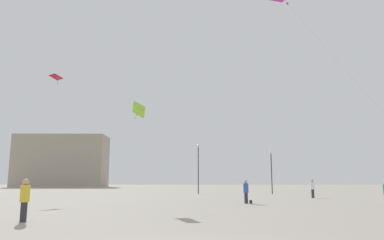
{
  "coord_description": "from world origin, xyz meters",
  "views": [
    {
      "loc": [
        0.28,
        -8.21,
        1.65
      ],
      "look_at": [
        0.0,
        14.43,
        5.49
      ],
      "focal_mm": 33.62,
      "sensor_mm": 36.0,
      "label": 1
    }
  ],
  "objects_px": {
    "handbag_beside_flyer": "(251,202)",
    "kite_crimson_delta": "(62,80)",
    "kite_lime_delta": "(141,111)",
    "lamppost_east": "(271,165)",
    "lamppost_west": "(198,162)",
    "person_in_white": "(313,188)",
    "person_in_blue": "(246,190)",
    "person_in_yellow": "(25,198)",
    "building_left_hall": "(62,161)"
  },
  "relations": [
    {
      "from": "person_in_blue",
      "to": "kite_crimson_delta",
      "type": "bearing_deg",
      "value": -151.47
    },
    {
      "from": "person_in_white",
      "to": "handbag_beside_flyer",
      "type": "relative_size",
      "value": 5.62
    },
    {
      "from": "handbag_beside_flyer",
      "to": "person_in_white",
      "type": "bearing_deg",
      "value": 49.75
    },
    {
      "from": "person_in_blue",
      "to": "handbag_beside_flyer",
      "type": "bearing_deg",
      "value": 74.78
    },
    {
      "from": "handbag_beside_flyer",
      "to": "person_in_yellow",
      "type": "bearing_deg",
      "value": -131.96
    },
    {
      "from": "person_in_blue",
      "to": "lamppost_west",
      "type": "xyz_separation_m",
      "value": [
        -3.42,
        18.85,
        3.13
      ]
    },
    {
      "from": "person_in_blue",
      "to": "lamppost_west",
      "type": "height_order",
      "value": "lamppost_west"
    },
    {
      "from": "lamppost_east",
      "to": "lamppost_west",
      "type": "height_order",
      "value": "lamppost_west"
    },
    {
      "from": "person_in_yellow",
      "to": "person_in_white",
      "type": "distance_m",
      "value": 27.86
    },
    {
      "from": "person_in_white",
      "to": "lamppost_west",
      "type": "height_order",
      "value": "lamppost_west"
    },
    {
      "from": "person_in_white",
      "to": "lamppost_east",
      "type": "distance_m",
      "value": 11.17
    },
    {
      "from": "kite_lime_delta",
      "to": "lamppost_west",
      "type": "relative_size",
      "value": 1.32
    },
    {
      "from": "building_left_hall",
      "to": "person_in_yellow",
      "type": "bearing_deg",
      "value": -70.28
    },
    {
      "from": "person_in_blue",
      "to": "kite_lime_delta",
      "type": "xyz_separation_m",
      "value": [
        -7.48,
        -2.89,
        5.45
      ]
    },
    {
      "from": "person_in_white",
      "to": "kite_lime_delta",
      "type": "xyz_separation_m",
      "value": [
        -15.17,
        -11.66,
        5.4
      ]
    },
    {
      "from": "person_in_blue",
      "to": "lamppost_west",
      "type": "distance_m",
      "value": 19.41
    },
    {
      "from": "kite_lime_delta",
      "to": "lamppost_east",
      "type": "xyz_separation_m",
      "value": [
        13.45,
        22.39,
        -2.77
      ]
    },
    {
      "from": "person_in_white",
      "to": "lamppost_east",
      "type": "relative_size",
      "value": 0.33
    },
    {
      "from": "person_in_yellow",
      "to": "building_left_hall",
      "type": "xyz_separation_m",
      "value": [
        -30.25,
        84.39,
        6.09
      ]
    },
    {
      "from": "kite_lime_delta",
      "to": "person_in_white",
      "type": "bearing_deg",
      "value": 37.56
    },
    {
      "from": "building_left_hall",
      "to": "lamppost_east",
      "type": "distance_m",
      "value": 70.65
    },
    {
      "from": "person_in_white",
      "to": "building_left_hall",
      "type": "xyz_separation_m",
      "value": [
        -48.63,
        63.45,
        6.05
      ]
    },
    {
      "from": "handbag_beside_flyer",
      "to": "kite_crimson_delta",
      "type": "bearing_deg",
      "value": 150.39
    },
    {
      "from": "person_in_blue",
      "to": "person_in_yellow",
      "type": "height_order",
      "value": "person_in_yellow"
    },
    {
      "from": "person_in_yellow",
      "to": "handbag_beside_flyer",
      "type": "height_order",
      "value": "person_in_yellow"
    },
    {
      "from": "lamppost_east",
      "to": "handbag_beside_flyer",
      "type": "xyz_separation_m",
      "value": [
        -5.62,
        -19.39,
        -3.5
      ]
    },
    {
      "from": "person_in_yellow",
      "to": "kite_crimson_delta",
      "type": "relative_size",
      "value": 0.09
    },
    {
      "from": "person_in_blue",
      "to": "building_left_hall",
      "type": "relative_size",
      "value": 0.07
    },
    {
      "from": "person_in_blue",
      "to": "lamppost_east",
      "type": "bearing_deg",
      "value": 131.82
    },
    {
      "from": "lamppost_west",
      "to": "handbag_beside_flyer",
      "type": "distance_m",
      "value": 19.53
    },
    {
      "from": "kite_crimson_delta",
      "to": "lamppost_east",
      "type": "height_order",
      "value": "kite_crimson_delta"
    },
    {
      "from": "person_in_blue",
      "to": "building_left_hall",
      "type": "xyz_separation_m",
      "value": [
        -40.94,
        72.22,
        6.1
      ]
    },
    {
      "from": "person_in_yellow",
      "to": "lamppost_west",
      "type": "relative_size",
      "value": 0.28
    },
    {
      "from": "kite_lime_delta",
      "to": "handbag_beside_flyer",
      "type": "distance_m",
      "value": 10.47
    },
    {
      "from": "person_in_blue",
      "to": "handbag_beside_flyer",
      "type": "relative_size",
      "value": 5.37
    },
    {
      "from": "lamppost_west",
      "to": "handbag_beside_flyer",
      "type": "bearing_deg",
      "value": -78.62
    },
    {
      "from": "kite_lime_delta",
      "to": "handbag_beside_flyer",
      "type": "xyz_separation_m",
      "value": [
        7.83,
        2.99,
        -6.27
      ]
    },
    {
      "from": "person_in_blue",
      "to": "kite_lime_delta",
      "type": "bearing_deg",
      "value": -100.02
    },
    {
      "from": "kite_crimson_delta",
      "to": "lamppost_east",
      "type": "xyz_separation_m",
      "value": [
        24.34,
        8.76,
        -8.89
      ]
    },
    {
      "from": "lamppost_east",
      "to": "lamppost_west",
      "type": "bearing_deg",
      "value": -176.08
    },
    {
      "from": "person_in_blue",
      "to": "kite_crimson_delta",
      "type": "distance_m",
      "value": 24.22
    },
    {
      "from": "kite_crimson_delta",
      "to": "person_in_blue",
      "type": "bearing_deg",
      "value": -30.31
    },
    {
      "from": "person_in_yellow",
      "to": "lamppost_west",
      "type": "distance_m",
      "value": 32.01
    },
    {
      "from": "handbag_beside_flyer",
      "to": "lamppost_west",
      "type": "bearing_deg",
      "value": 101.38
    },
    {
      "from": "person_in_yellow",
      "to": "handbag_beside_flyer",
      "type": "xyz_separation_m",
      "value": [
        11.03,
        12.27,
        -0.83
      ]
    },
    {
      "from": "lamppost_east",
      "to": "handbag_beside_flyer",
      "type": "bearing_deg",
      "value": -106.16
    },
    {
      "from": "kite_crimson_delta",
      "to": "handbag_beside_flyer",
      "type": "height_order",
      "value": "kite_crimson_delta"
    },
    {
      "from": "person_in_white",
      "to": "handbag_beside_flyer",
      "type": "bearing_deg",
      "value": -22.16
    },
    {
      "from": "person_in_white",
      "to": "kite_lime_delta",
      "type": "relative_size",
      "value": 0.22
    },
    {
      "from": "lamppost_east",
      "to": "lamppost_west",
      "type": "distance_m",
      "value": 9.42
    }
  ]
}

